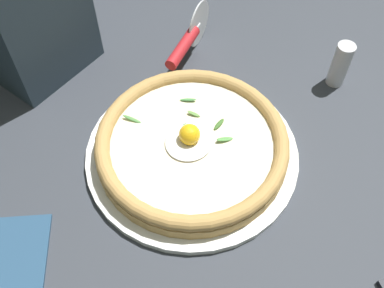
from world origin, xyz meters
The scene contains 7 objects.
ground_plane centered at (0.00, 0.00, -0.01)m, with size 2.40×2.40×0.03m, color #33373F.
pizza_plate centered at (-0.02, -0.03, 0.01)m, with size 0.34×0.34×0.01m, color white.
pizza centered at (-0.02, -0.03, 0.03)m, with size 0.31×0.31×0.06m.
side_bowl centered at (-0.03, 0.35, 0.02)m, with size 0.10×0.10×0.04m, color white.
pizza_cutter centered at (0.16, 0.11, 0.04)m, with size 0.17×0.04×0.09m.
folded_napkin centered at (-0.31, 0.07, 0.00)m, with size 0.14×0.09×0.01m, color navy.
pepper_shaker centered at (0.26, -0.15, 0.04)m, with size 0.03×0.03×0.09m, color silver.
Camera 1 is at (-0.36, -0.26, 0.60)m, focal length 41.67 mm.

